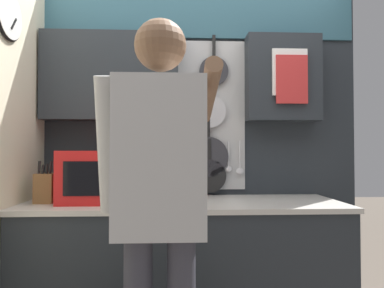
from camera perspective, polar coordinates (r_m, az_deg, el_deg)
base_cabinet_counter at (r=2.28m, az=-1.41°, el=-21.21°), size 1.96×0.65×0.93m
back_wall_unit at (r=2.46m, az=-1.85°, el=4.54°), size 2.53×0.23×2.54m
microwave at (r=2.19m, az=-14.73°, el=-5.24°), size 0.47×0.35×0.32m
knife_block at (r=2.29m, az=-23.06°, el=-6.67°), size 0.11×0.15×0.25m
utensil_crock at (r=2.15m, az=-1.80°, el=-7.42°), size 0.11×0.11×0.35m
person at (r=1.47m, az=-5.34°, el=-7.36°), size 0.54×0.69×1.80m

